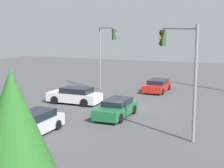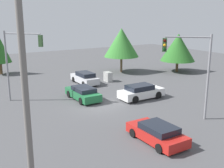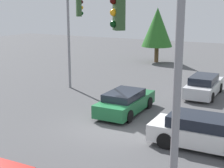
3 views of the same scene
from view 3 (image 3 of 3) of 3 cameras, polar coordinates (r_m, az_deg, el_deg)
name	(u,v)px [view 3 (image 3 of 3)]	position (r m, az deg, el deg)	size (l,w,h in m)	color
ground_plane	(109,127)	(17.51, -0.43, -7.22)	(80.00, 80.00, 0.00)	#4C4C4F
sedan_silver	(204,86)	(23.94, 15.04, -0.29)	(4.52, 1.86, 1.42)	silver
sedan_white	(203,132)	(15.49, 14.82, -7.74)	(2.00, 4.61, 1.43)	silver
sedan_green	(125,102)	(19.56, 2.22, -2.99)	(4.56, 1.97, 1.30)	#1E6638
traffic_signal_main	(72,26)	(23.58, -6.59, 9.49)	(2.87, 2.90, 6.73)	gray
traffic_signal_cross	(149,68)	(8.60, 6.17, 2.73)	(2.60, 2.86, 6.76)	gray
tree_corner	(157,27)	(36.24, 7.54, 9.32)	(3.21, 3.21, 5.66)	brown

